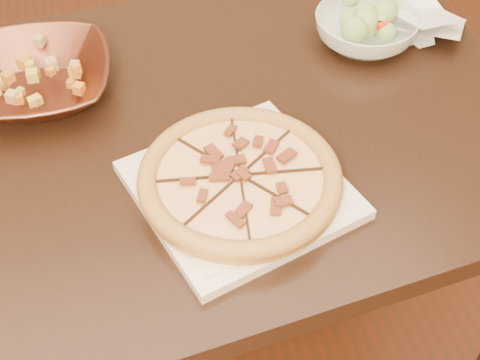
# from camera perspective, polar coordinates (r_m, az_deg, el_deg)

# --- Properties ---
(dining_table) EXTENTS (1.35, 0.95, 0.75)m
(dining_table) POSITION_cam_1_polar(r_m,az_deg,el_deg) (1.19, -5.65, 0.21)
(dining_table) COLOR black
(dining_table) RESTS_ON floor
(plate) EXTENTS (0.36, 0.36, 0.02)m
(plate) POSITION_cam_1_polar(r_m,az_deg,el_deg) (1.00, 0.00, -0.77)
(plate) COLOR #F9E8CC
(plate) RESTS_ON dining_table
(pizza) EXTENTS (0.30, 0.30, 0.03)m
(pizza) POSITION_cam_1_polar(r_m,az_deg,el_deg) (0.98, -0.00, 0.16)
(pizza) COLOR gold
(pizza) RESTS_ON plate
(bronze_bowl) EXTENTS (0.29, 0.29, 0.07)m
(bronze_bowl) POSITION_cam_1_polar(r_m,az_deg,el_deg) (1.20, -17.15, 8.13)
(bronze_bowl) COLOR brown
(bronze_bowl) RESTS_ON dining_table
(mixed_dish) EXTENTS (0.13, 0.13, 0.03)m
(mixed_dish) POSITION_cam_1_polar(r_m,az_deg,el_deg) (1.18, -17.65, 9.87)
(mixed_dish) COLOR tan
(mixed_dish) RESTS_ON bronze_bowl
(salad_bowl) EXTENTS (0.20, 0.20, 0.06)m
(salad_bowl) POSITION_cam_1_polar(r_m,az_deg,el_deg) (1.30, 10.65, 12.48)
(salad_bowl) COLOR white
(salad_bowl) RESTS_ON dining_table
(salad) EXTENTS (0.09, 0.10, 0.04)m
(salad) POSITION_cam_1_polar(r_m,az_deg,el_deg) (1.27, 10.87, 14.24)
(salad) COLOR #B4D473
(salad) RESTS_ON salad_bowl
(cling_film) EXTENTS (0.18, 0.16, 0.05)m
(cling_film) POSITION_cam_1_polar(r_m,az_deg,el_deg) (1.35, 14.63, 12.89)
(cling_film) COLOR white
(cling_film) RESTS_ON dining_table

